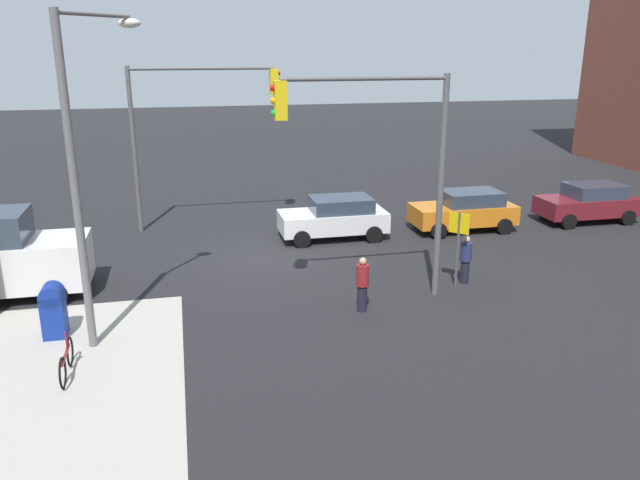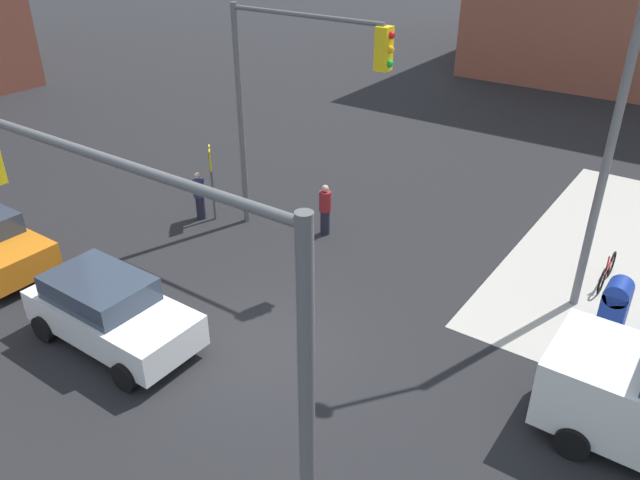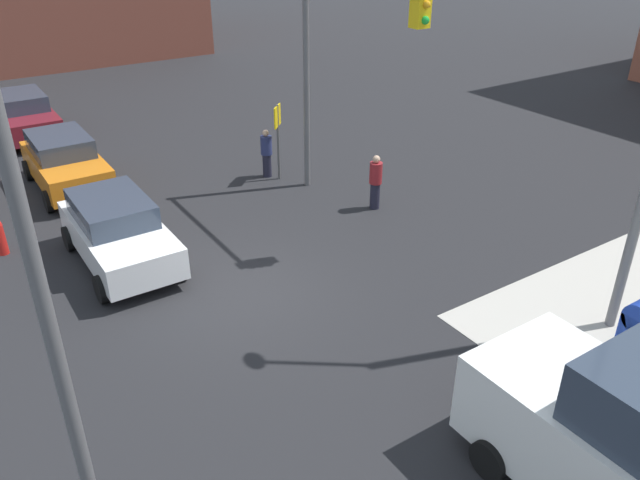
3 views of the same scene
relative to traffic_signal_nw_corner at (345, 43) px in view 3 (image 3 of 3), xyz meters
The scene contains 10 objects.
ground_plane 6.95m from the traffic_signal_nw_corner, 59.80° to the right, with size 120.00×120.00×0.00m, color black.
traffic_signal_nw_corner is the anchor object (origin of this frame).
warning_sign_two_way 4.09m from the traffic_signal_nw_corner, behind, with size 0.48×0.48×2.40m.
mailbox_blue 9.63m from the traffic_signal_nw_corner, ahead, with size 0.56×0.64×1.43m.
fire_hydrant 9.91m from the traffic_signal_nw_corner, 105.30° to the right, with size 0.26×0.26×0.94m.
sedan_white 7.37m from the traffic_signal_nw_corner, 93.11° to the right, with size 4.13×2.02×1.62m.
sedan_orange 9.30m from the traffic_signal_nw_corner, 132.70° to the right, with size 4.14×2.02×1.62m.
hatchback_maroon 13.65m from the traffic_signal_nw_corner, 151.26° to the right, with size 4.11×2.02×1.62m.
pedestrian_crossing 3.89m from the traffic_signal_nw_corner, 48.50° to the left, with size 0.36×0.36×1.60m.
pedestrian_waiting 5.01m from the traffic_signal_nw_corner, 167.59° to the right, with size 0.36×0.36×1.54m.
Camera 3 is at (10.72, -5.08, 7.70)m, focal length 35.00 mm.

